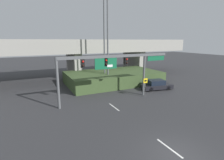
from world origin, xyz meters
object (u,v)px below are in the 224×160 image
Objects in this scene: highway_light_pole_far at (104,39)px; parked_sedan_near_right at (156,85)px; highway_light_pole_near at (108,26)px; signal_gantry at (114,64)px; speed_limit_sign at (145,85)px.

highway_light_pole_far reaches higher than parked_sedan_near_right.
highway_light_pole_far is (0.03, 1.37, -1.88)m from highway_light_pole_near.
highway_light_pole_near reaches higher than highway_light_pole_far.
signal_gantry is at bearing -159.30° from parked_sedan_near_right.
signal_gantry is 1.03× the size of highway_light_pole_far.
highway_light_pole_near is (2.01, 6.09, 4.79)m from signal_gantry.
signal_gantry is 5.73× the size of speed_limit_sign.
parked_sedan_near_right is (7.82, 1.41, -3.79)m from signal_gantry.
signal_gantry is 8.80m from parked_sedan_near_right.
highway_light_pole_far is (-2.06, 8.21, 5.75)m from speed_limit_sign.
highway_light_pole_near is 11.37m from parked_sedan_near_right.
highway_light_pole_near reaches higher than parked_sedan_near_right.
highway_light_pole_far is at bearing 104.05° from speed_limit_sign.
parked_sedan_near_right is at bearing 30.21° from speed_limit_sign.
speed_limit_sign is 10.46m from highway_light_pole_near.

